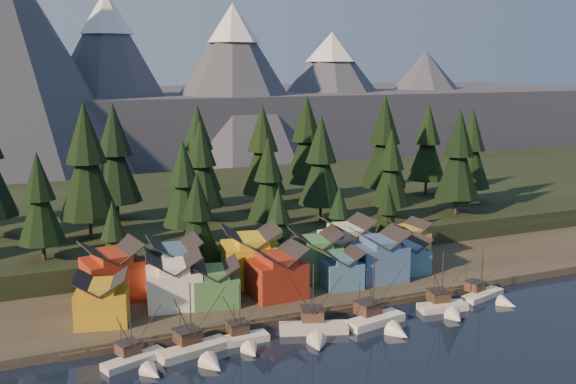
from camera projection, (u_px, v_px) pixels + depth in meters
name	position (u px, v px, depth m)	size (l,w,h in m)	color
ground	(351.00, 355.00, 95.45)	(500.00, 500.00, 0.00)	black
shore_strip	(256.00, 272.00, 131.31)	(400.00, 50.00, 1.50)	#333025
hillside	(192.00, 211.00, 175.89)	(420.00, 100.00, 6.00)	black
dock	(304.00, 313.00, 110.21)	(80.00, 4.00, 1.00)	#4B4235
mountain_ridge	(107.00, 103.00, 281.04)	(560.00, 190.00, 90.00)	#4D5263
boat_0	(138.00, 354.00, 91.49)	(10.04, 10.39, 10.36)	beige
boat_1	(198.00, 343.00, 94.40)	(11.69, 12.30, 12.17)	beige
boat_2	(243.00, 333.00, 98.44)	(8.79, 9.57, 10.50)	silver
boat_3	(315.00, 321.00, 102.03)	(11.77, 12.22, 12.39)	beige
boat_4	(380.00, 313.00, 105.29)	(11.25, 11.89, 12.75)	white
boat_5	(446.00, 299.00, 111.51)	(9.17, 9.81, 11.77)	silver
boat_6	(488.00, 290.00, 117.55)	(10.19, 10.66, 10.41)	white
house_front_0	(102.00, 298.00, 102.77)	(9.69, 9.37, 8.11)	#BF921B
house_front_1	(174.00, 278.00, 110.05)	(10.56, 10.26, 9.52)	white
house_front_2	(215.00, 281.00, 111.25)	(9.25, 9.30, 7.64)	#3F743E
house_front_3	(276.00, 270.00, 114.63)	(9.62, 9.21, 9.33)	maroon
house_front_4	(341.00, 267.00, 120.03)	(7.67, 8.16, 7.12)	teal
house_front_5	(379.00, 254.00, 123.72)	(9.95, 9.18, 9.75)	#3E6092
house_front_6	(408.00, 254.00, 128.06)	(7.54, 7.17, 7.21)	teal
house_back_0	(112.00, 270.00, 112.95)	(10.78, 10.46, 10.35)	maroon
house_back_1	(175.00, 264.00, 116.60)	(9.43, 9.54, 10.07)	#365A80
house_back_2	(251.00, 254.00, 121.38)	(11.83, 11.14, 10.99)	gold
house_back_3	(316.00, 253.00, 124.86)	(10.44, 9.59, 9.43)	#447F49
house_back_4	(347.00, 242.00, 130.81)	(9.89, 9.53, 10.34)	beige
house_back_5	(407.00, 239.00, 136.76)	(7.72, 7.80, 8.30)	gold
tree_hill_2	(40.00, 201.00, 119.70)	(8.95, 8.95, 20.85)	#332319
tree_hill_3	(87.00, 165.00, 133.51)	(12.54, 12.54, 29.20)	#332319
tree_hill_4	(115.00, 157.00, 150.26)	(12.03, 12.03, 28.02)	#332319
tree_hill_5	(184.00, 186.00, 132.34)	(9.24, 9.24, 21.52)	#332319
tree_hill_6	(201.00, 167.00, 148.69)	(10.32, 10.32, 24.04)	#332319
tree_hill_7	(269.00, 182.00, 137.55)	(9.23, 9.23, 21.51)	#332319
tree_hill_8	(263.00, 153.00, 161.71)	(11.53, 11.53, 26.85)	#332319
tree_hill_9	(321.00, 164.00, 149.70)	(10.79, 10.79, 25.14)	#332319
tree_hill_10	(307.00, 143.00, 174.96)	(12.25, 12.25, 28.53)	#332319
tree_hill_11	(391.00, 170.00, 151.79)	(9.37, 9.37, 21.83)	#332319
tree_hill_12	(384.00, 145.00, 168.57)	(12.37, 12.37, 28.81)	#332319
tree_hill_13	(458.00, 157.00, 156.55)	(11.17, 11.17, 26.02)	#332319
tree_hill_14	(427.00, 145.00, 181.29)	(11.13, 11.13, 25.92)	#332319
tree_hill_15	(198.00, 151.00, 165.27)	(11.47, 11.47, 26.72)	#332319
tree_hill_17	(471.00, 152.00, 170.31)	(10.86, 10.86, 25.29)	#332319
tree_shore_0	(114.00, 240.00, 118.51)	(7.09, 7.09, 16.53)	#332319
tree_shore_1	(198.00, 220.00, 124.29)	(8.92, 8.92, 20.77)	#332319
tree_shore_2	(279.00, 223.00, 131.35)	(7.15, 7.15, 16.67)	#332319
tree_shore_3	(339.00, 219.00, 136.88)	(6.83, 6.83, 15.90)	#332319
tree_shore_4	(387.00, 214.00, 141.59)	(6.69, 6.69, 15.59)	#332319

